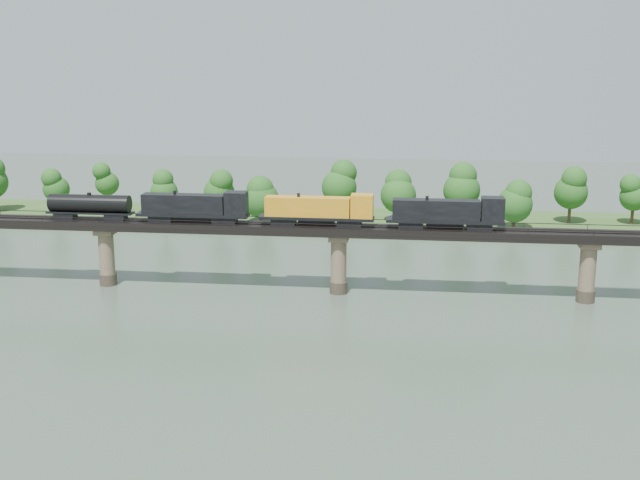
# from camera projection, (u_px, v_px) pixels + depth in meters

# --- Properties ---
(ground) EXTENTS (400.00, 400.00, 0.00)m
(ground) POSITION_uv_depth(u_px,v_px,m) (316.00, 360.00, 104.97)
(ground) COLOR #38483A
(ground) RESTS_ON ground
(far_bank) EXTENTS (300.00, 24.00, 1.60)m
(far_bank) POSITION_uv_depth(u_px,v_px,m) (361.00, 220.00, 186.87)
(far_bank) COLOR #2E4E1F
(far_bank) RESTS_ON ground
(bridge) EXTENTS (236.00, 30.00, 11.50)m
(bridge) POSITION_uv_depth(u_px,v_px,m) (339.00, 261.00, 132.67)
(bridge) COLOR #473A2D
(bridge) RESTS_ON ground
(bridge_superstructure) EXTENTS (220.00, 4.90, 0.75)m
(bridge_superstructure) POSITION_uv_depth(u_px,v_px,m) (339.00, 224.00, 131.21)
(bridge_superstructure) COLOR black
(bridge_superstructure) RESTS_ON bridge
(far_treeline) EXTENTS (289.06, 17.54, 13.60)m
(far_treeline) POSITION_uv_depth(u_px,v_px,m) (324.00, 189.00, 181.64)
(far_treeline) COLOR #382619
(far_treeline) RESTS_ON far_bank
(freight_train) EXTENTS (76.49, 2.98, 5.26)m
(freight_train) POSITION_uv_depth(u_px,v_px,m) (276.00, 209.00, 131.91)
(freight_train) COLOR black
(freight_train) RESTS_ON bridge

